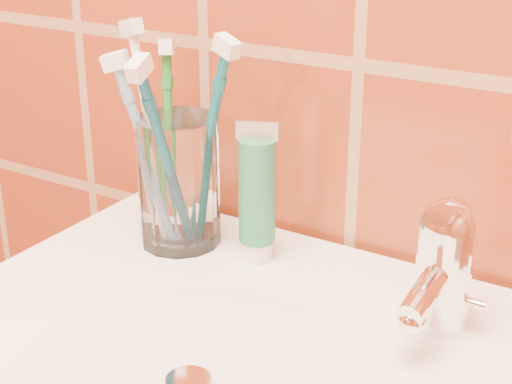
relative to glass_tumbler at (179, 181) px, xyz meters
The scene contains 8 objects.
glass_tumbler is the anchor object (origin of this frame).
toothpaste_tube 0.09m from the glass_tumbler, ahead, with size 0.04×0.04×0.15m.
faucet 0.29m from the glass_tumbler, ahead, with size 0.05×0.11×0.12m.
toothbrush_0 0.05m from the glass_tumbler, behind, with size 0.08×0.04×0.23m, color white, non-canonical shape.
toothbrush_1 0.06m from the glass_tumbler, 66.67° to the right, with size 0.03×0.10×0.22m, color navy, non-canonical shape.
toothbrush_2 0.04m from the glass_tumbler, 133.13° to the right, with size 0.07×0.05×0.21m, color #7297CB, non-canonical shape.
toothbrush_3 0.06m from the glass_tumbler, ahead, with size 0.09×0.04×0.23m, color #0D5D6F, non-canonical shape.
toothbrush_4 0.04m from the glass_tumbler, 148.73° to the left, with size 0.05×0.06×0.21m, color #217C2C, non-canonical shape.
Camera 1 is at (0.31, 0.51, 1.22)m, focal length 55.00 mm.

